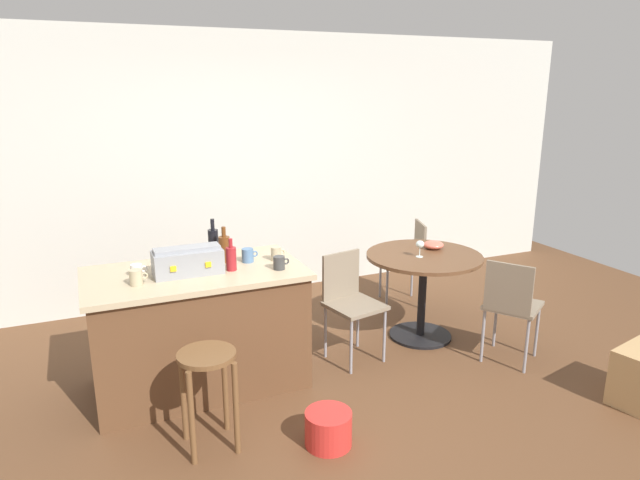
{
  "coord_description": "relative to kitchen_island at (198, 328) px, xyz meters",
  "views": [
    {
      "loc": [
        -1.54,
        -3.26,
        2.16
      ],
      "look_at": [
        0.17,
        0.69,
        0.98
      ],
      "focal_mm": 31.47,
      "sensor_mm": 36.0,
      "label": 1
    }
  ],
  "objects": [
    {
      "name": "bottle_2",
      "position": [
        0.25,
        -0.09,
        0.53
      ],
      "size": [
        0.07,
        0.07,
        0.23
      ],
      "color": "maroon",
      "rests_on": "kitchen_island"
    },
    {
      "name": "folding_chair_far",
      "position": [
        1.22,
        -0.04,
        0.07
      ],
      "size": [
        0.47,
        0.47,
        0.87
      ],
      "color": "#7F705B",
      "rests_on": "ground_plane"
    },
    {
      "name": "cup_4",
      "position": [
        -0.39,
        0.05,
        0.49
      ],
      "size": [
        0.12,
        0.08,
        0.08
      ],
      "color": "white",
      "rests_on": "kitchen_island"
    },
    {
      "name": "folding_chair_left",
      "position": [
        2.34,
        -0.65,
        0.07
      ],
      "size": [
        0.55,
        0.55,
        0.87
      ],
      "color": "#7F705B",
      "rests_on": "ground_plane"
    },
    {
      "name": "toolbox",
      "position": [
        -0.05,
        -0.04,
        0.54
      ],
      "size": [
        0.47,
        0.23,
        0.19
      ],
      "color": "gray",
      "rests_on": "kitchen_island"
    },
    {
      "name": "kitchen_island",
      "position": [
        0.0,
        0.0,
        0.0
      ],
      "size": [
        1.54,
        0.85,
        0.89
      ],
      "color": "brown",
      "rests_on": "ground_plane"
    },
    {
      "name": "cup_3",
      "position": [
        0.62,
        0.01,
        0.5
      ],
      "size": [
        0.11,
        0.07,
        0.1
      ],
      "color": "tan",
      "rests_on": "kitchen_island"
    },
    {
      "name": "cup_0",
      "position": [
        0.57,
        -0.2,
        0.49
      ],
      "size": [
        0.12,
        0.08,
        0.1
      ],
      "color": "#383838",
      "rests_on": "kitchen_island"
    },
    {
      "name": "dining_table",
      "position": [
        1.97,
        0.04,
        0.14
      ],
      "size": [
        0.99,
        0.99,
        0.77
      ],
      "color": "black",
      "rests_on": "ground_plane"
    },
    {
      "name": "cup_2",
      "position": [
        0.41,
        0.06,
        0.49
      ],
      "size": [
        0.12,
        0.09,
        0.1
      ],
      "color": "#4C7099",
      "rests_on": "kitchen_island"
    },
    {
      "name": "bottle_1",
      "position": [
        0.25,
        0.12,
        0.55
      ],
      "size": [
        0.08,
        0.08,
        0.27
      ],
      "color": "#603314",
      "rests_on": "kitchen_island"
    },
    {
      "name": "cup_1",
      "position": [
        -0.41,
        -0.14,
        0.5
      ],
      "size": [
        0.12,
        0.08,
        0.1
      ],
      "color": "tan",
      "rests_on": "kitchen_island"
    },
    {
      "name": "wooden_stool",
      "position": [
        -0.1,
        -0.78,
        0.03
      ],
      "size": [
        0.35,
        0.35,
        0.63
      ],
      "color": "brown",
      "rests_on": "ground_plane"
    },
    {
      "name": "ground_plane",
      "position": [
        0.85,
        -0.57,
        -0.45
      ],
      "size": [
        8.8,
        8.8,
        0.0
      ],
      "primitive_type": "plane",
      "color": "brown"
    },
    {
      "name": "wine_glass",
      "position": [
        1.89,
        -0.0,
        0.42
      ],
      "size": [
        0.07,
        0.07,
        0.14
      ],
      "color": "silver",
      "rests_on": "dining_table"
    },
    {
      "name": "bottle_0",
      "position": [
        0.2,
        0.28,
        0.56
      ],
      "size": [
        0.08,
        0.08,
        0.3
      ],
      "color": "black",
      "rests_on": "kitchen_island"
    },
    {
      "name": "serving_bowl",
      "position": [
        2.15,
        0.16,
        0.35
      ],
      "size": [
        0.18,
        0.18,
        0.07
      ],
      "primitive_type": "ellipsoid",
      "color": "#DB6651",
      "rests_on": "dining_table"
    },
    {
      "name": "folding_chair_near",
      "position": [
        2.29,
        0.8,
        0.05
      ],
      "size": [
        0.5,
        0.5,
        0.85
      ],
      "color": "#7F705B",
      "rests_on": "ground_plane"
    },
    {
      "name": "back_wall",
      "position": [
        0.85,
        1.78,
        0.9
      ],
      "size": [
        8.0,
        0.1,
        2.7
      ],
      "primitive_type": "cube",
      "color": "beige",
      "rests_on": "ground_plane"
    },
    {
      "name": "plastic_bucket",
      "position": [
        0.57,
        -1.06,
        -0.34
      ],
      "size": [
        0.3,
        0.3,
        0.22
      ],
      "primitive_type": "cylinder",
      "color": "red",
      "rests_on": "ground_plane"
    }
  ]
}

